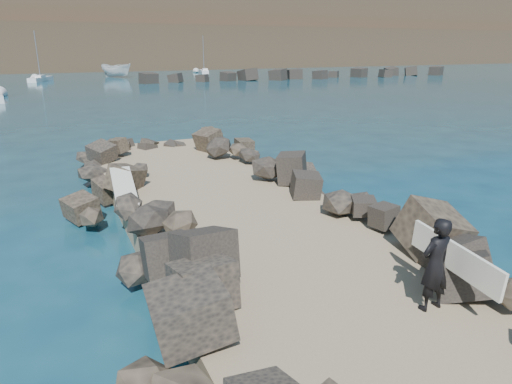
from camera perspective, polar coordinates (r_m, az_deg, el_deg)
ground at (r=13.08m, az=-1.83°, el=-5.05°), size 800.00×800.00×0.00m
jetty at (r=11.30m, az=2.13°, el=-7.22°), size 6.00×26.00×0.60m
riprap_left at (r=10.80m, az=-13.11°, el=-7.76°), size 2.60×22.00×1.00m
riprap_right at (r=13.06m, az=12.60°, el=-3.17°), size 2.60×22.00×1.00m
breakwater_secondary at (r=77.23m, az=6.52°, el=14.32°), size 52.00×4.00×1.20m
headland at (r=172.10m, az=-21.05°, el=20.30°), size 360.00×140.00×32.00m
surfboard_resting at (r=13.96m, az=-16.17°, el=0.26°), size 0.77×2.45×0.08m
boat_imported at (r=84.05m, az=-17.04°, el=14.36°), size 5.72×6.20×2.37m
surfer_with_board at (r=8.62m, az=21.78°, el=-8.31°), size 0.86×2.14×1.72m
sailboat_d at (r=93.00m, az=-6.50°, el=14.73°), size 2.57×5.98×7.17m
sailboat_b at (r=78.12m, az=-25.33°, el=12.64°), size 3.68×6.10×7.44m
sailboat_f at (r=112.22m, az=-6.91°, el=15.22°), size 4.24×5.77×7.32m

